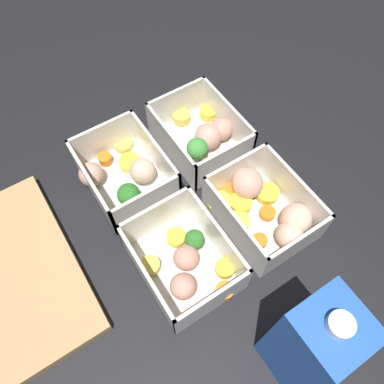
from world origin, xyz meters
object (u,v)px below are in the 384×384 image
container_near_left (265,208)px  container_far_right (124,174)px  juice_carton (309,343)px  container_near_right (204,136)px  container_far_left (185,262)px

container_near_left → container_far_right: same height
container_far_right → juice_carton: 0.36m
container_near_right → container_far_right: 0.15m
container_near_left → juice_carton: (-0.18, 0.10, 0.07)m
container_far_right → juice_carton: juice_carton is taller
juice_carton → container_near_right: bearing=-15.7°
container_near_left → container_near_right: same height
container_near_left → container_near_right: size_ratio=0.96×
container_far_right → juice_carton: bearing=-171.2°
container_near_right → container_far_left: same height
container_far_left → container_far_right: bearing=1.2°
container_near_left → container_far_right: bearing=41.3°
container_near_left → juice_carton: juice_carton is taller
container_near_right → container_far_left: size_ratio=1.07×
container_near_left → container_far_left: size_ratio=1.03×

